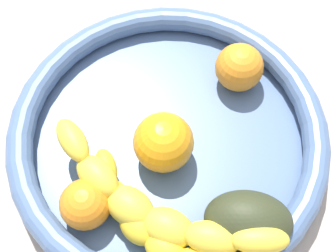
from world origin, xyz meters
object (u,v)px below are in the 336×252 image
(banana_draped_left, at_px, (157,230))
(banana_draped_right, at_px, (153,207))
(orange_front, at_px, (85,204))
(orange_mid_left, at_px, (163,142))
(fruit_bowl, at_px, (168,136))
(avocado_dark, at_px, (248,221))
(orange_mid_right, at_px, (239,67))

(banana_draped_left, relative_size, banana_draped_right, 0.84)
(banana_draped_left, height_order, orange_front, orange_front)
(orange_front, bearing_deg, banana_draped_right, -108.45)
(orange_mid_left, bearing_deg, banana_draped_right, 157.84)
(fruit_bowl, distance_m, orange_front, 0.12)
(banana_draped_right, distance_m, avocado_dark, 0.09)
(orange_mid_right, bearing_deg, orange_mid_left, 124.48)
(orange_mid_left, bearing_deg, orange_front, 116.21)
(fruit_bowl, xyz_separation_m, banana_draped_right, (-0.08, 0.04, 0.03))
(orange_front, bearing_deg, banana_draped_left, -123.51)
(fruit_bowl, height_order, orange_mid_right, orange_mid_right)
(banana_draped_right, height_order, orange_front, banana_draped_right)
(banana_draped_left, xyz_separation_m, orange_front, (0.04, 0.06, 0.00))
(banana_draped_left, xyz_separation_m, orange_mid_left, (0.08, -0.03, 0.01))
(fruit_bowl, bearing_deg, banana_draped_right, 156.69)
(fruit_bowl, xyz_separation_m, orange_front, (-0.06, 0.10, 0.02))
(orange_mid_right, xyz_separation_m, avocado_dark, (-0.17, 0.05, 0.00))
(orange_mid_right, relative_size, avocado_dark, 0.65)
(banana_draped_right, bearing_deg, avocado_dark, -111.88)
(orange_front, relative_size, avocado_dark, 0.60)
(orange_mid_right, bearing_deg, avocado_dark, 164.51)
(orange_mid_left, distance_m, orange_mid_right, 0.13)
(orange_front, distance_m, orange_mid_right, 0.23)
(banana_draped_right, relative_size, orange_mid_right, 3.59)
(banana_draped_right, xyz_separation_m, avocado_dark, (-0.03, -0.08, -0.00))
(banana_draped_left, height_order, banana_draped_right, banana_draped_right)
(banana_draped_right, bearing_deg, fruit_bowl, -23.31)
(orange_front, xyz_separation_m, avocado_dark, (-0.06, -0.15, 0.00))
(banana_draped_right, height_order, avocado_dark, same)
(fruit_bowl, height_order, avocado_dark, avocado_dark)
(banana_draped_right, xyz_separation_m, orange_front, (0.02, 0.06, -0.01))
(orange_front, distance_m, avocado_dark, 0.16)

